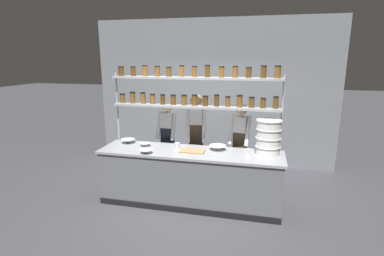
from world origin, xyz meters
name	(u,v)px	position (x,y,z in m)	size (l,w,h in m)	color
ground_plane	(190,203)	(0.00, 0.00, 0.00)	(40.00, 40.00, 0.00)	#3D3D42
back_wall	(212,93)	(0.00, 2.14, 1.62)	(5.42, 0.12, 3.25)	gray
prep_counter	(190,177)	(0.00, 0.00, 0.46)	(3.02, 0.76, 0.92)	slate
spice_shelf_unit	(195,94)	(0.00, 0.33, 1.82)	(2.90, 0.28, 2.30)	#999BA0
chef_left	(167,137)	(-0.61, 0.68, 0.94)	(0.37, 0.29, 1.64)	black
chef_center	(196,134)	(-0.06, 0.69, 1.03)	(0.39, 0.33, 1.77)	black
chef_right	(240,142)	(0.76, 0.62, 0.95)	(0.40, 0.32, 1.65)	black
container_stack	(268,137)	(1.23, 0.14, 1.20)	(0.40, 0.40, 0.55)	white
cutting_board	(192,151)	(0.04, -0.01, 0.93)	(0.40, 0.26, 0.02)	#A88456
prep_bowl_near_left	(128,141)	(-1.20, 0.21, 0.95)	(0.26, 0.26, 0.07)	silver
prep_bowl_center_front	(145,145)	(-0.83, 0.11, 0.95)	(0.19, 0.19, 0.05)	silver
prep_bowl_center_back	(218,148)	(0.43, 0.17, 0.96)	(0.28, 0.28, 0.08)	white
prep_bowl_near_right	(146,152)	(-0.66, -0.27, 0.95)	(0.20, 0.20, 0.06)	#B2B7BC
serving_cup_front	(177,146)	(-0.25, 0.10, 0.97)	(0.08, 0.08, 0.10)	silver
serving_cup_by_board	(248,152)	(0.93, 0.03, 0.97)	(0.07, 0.07, 0.10)	silver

